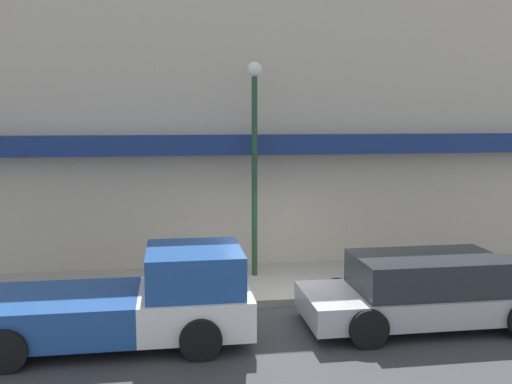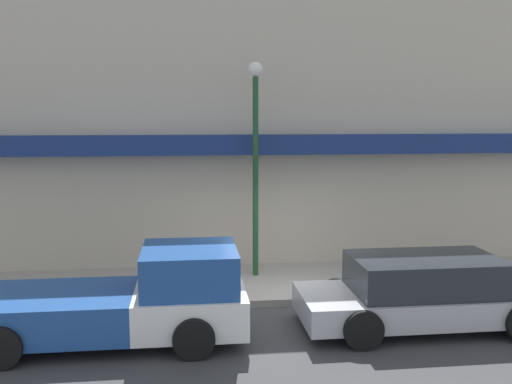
% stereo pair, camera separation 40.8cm
% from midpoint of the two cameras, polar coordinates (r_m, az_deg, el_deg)
% --- Properties ---
extents(ground_plane, '(80.00, 80.00, 0.00)m').
position_cam_midpoint_polar(ground_plane, '(12.63, 2.04, -11.41)').
color(ground_plane, '#38383A').
extents(sidewalk, '(36.00, 3.04, 0.17)m').
position_cam_midpoint_polar(sidewalk, '(14.02, 0.87, -9.08)').
color(sidewalk, '#9E998E').
rests_on(sidewalk, ground).
extents(building, '(19.80, 3.80, 9.86)m').
position_cam_midpoint_polar(building, '(16.39, -0.92, 7.24)').
color(building, '#BCB29E').
rests_on(building, ground).
extents(pickup_truck, '(5.07, 2.20, 1.71)m').
position_cam_midpoint_polar(pickup_truck, '(10.85, -13.44, -10.63)').
color(pickup_truck, white).
rests_on(pickup_truck, ground).
extents(parked_car, '(4.90, 2.09, 1.40)m').
position_cam_midpoint_polar(parked_car, '(11.82, 15.70, -9.49)').
color(parked_car, '#ADADB2').
rests_on(parked_car, ground).
extents(fire_hydrant, '(0.21, 0.21, 0.67)m').
position_cam_midpoint_polar(fire_hydrant, '(12.72, -8.63, -8.97)').
color(fire_hydrant, red).
rests_on(fire_hydrant, sidewalk).
extents(street_lamp, '(0.36, 0.36, 5.23)m').
position_cam_midpoint_polar(street_lamp, '(13.87, -1.00, 4.92)').
color(street_lamp, '#1E4728').
rests_on(street_lamp, sidewalk).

